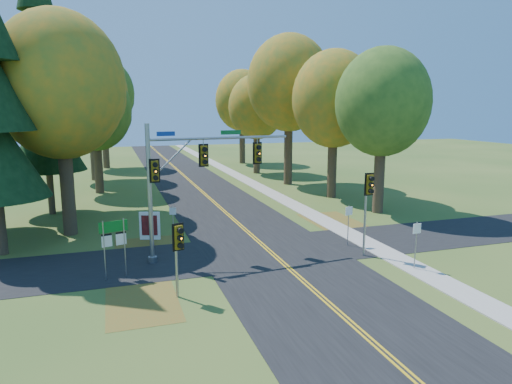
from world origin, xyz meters
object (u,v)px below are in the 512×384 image
object	(u,v)px
route_sign_cluster	(114,237)
info_kiosk	(150,226)
traffic_mast	(187,173)
east_signal_pole	(368,194)

from	to	relation	value
route_sign_cluster	info_kiosk	xyz separation A→B (m)	(2.17, 6.27, -1.18)
traffic_mast	info_kiosk	bearing A→B (deg)	106.45
traffic_mast	east_signal_pole	size ratio (longest dim) A/B	1.72
east_signal_pole	route_sign_cluster	bearing A→B (deg)	174.99
traffic_mast	east_signal_pole	xyz separation A→B (m)	(9.37, -2.81, -1.17)
info_kiosk	east_signal_pole	bearing A→B (deg)	-14.64
east_signal_pole	info_kiosk	bearing A→B (deg)	146.02
east_signal_pole	info_kiosk	size ratio (longest dim) A/B	2.67
traffic_mast	info_kiosk	world-z (taller)	traffic_mast
traffic_mast	east_signal_pole	bearing A→B (deg)	-22.25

